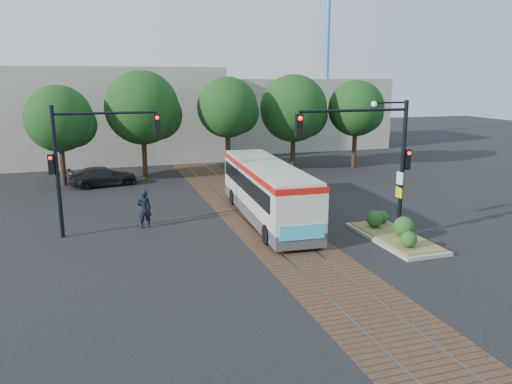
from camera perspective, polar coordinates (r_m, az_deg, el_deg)
ground at (r=22.19m, az=3.62°, el=-5.89°), size 120.00×120.00×0.00m
trackbed at (r=25.78m, az=0.37°, el=-3.15°), size 3.60×40.00×0.02m
tree_row at (r=37.11m, az=-3.89°, el=9.37°), size 26.40×5.60×7.67m
warehouses at (r=48.92m, az=-9.43°, el=8.88°), size 40.00×13.00×8.00m
crane at (r=59.51m, az=8.17°, el=16.43°), size 8.00×0.50×18.00m
city_bus at (r=25.49m, az=1.23°, el=0.40°), size 2.94×10.93×2.89m
traffic_island at (r=23.48m, az=15.50°, el=-4.43°), size 2.20×5.20×1.13m
signal_pole_main at (r=22.23m, az=13.89°, el=4.82°), size 5.49×0.46×6.00m
signal_pole_left at (r=23.76m, az=-19.22°, el=4.27°), size 4.99×0.34×6.00m
officer at (r=24.78m, az=-12.64°, el=-1.89°), size 0.72×0.51×1.88m
parked_car at (r=35.16m, az=-17.07°, el=1.72°), size 4.73×2.65×1.29m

